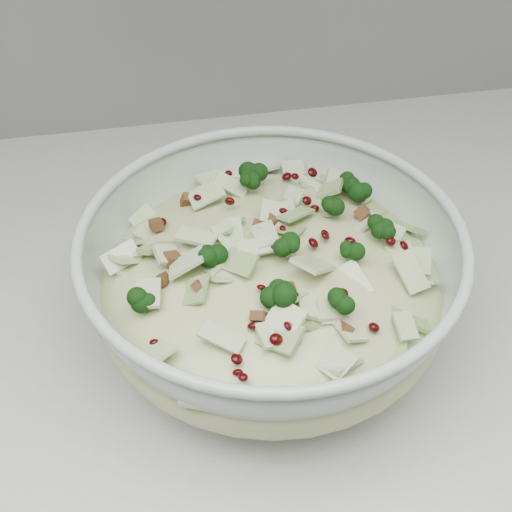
% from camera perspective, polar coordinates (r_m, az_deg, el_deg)
% --- Properties ---
extents(mixing_bowl, '(0.32, 0.32, 0.12)m').
position_cam_1_polar(mixing_bowl, '(0.59, 1.19, -2.42)').
color(mixing_bowl, '#AFC1B4').
rests_on(mixing_bowl, counter).
extents(salad, '(0.36, 0.36, 0.12)m').
position_cam_1_polar(salad, '(0.57, 1.21, -1.00)').
color(salad, '#B9C184').
rests_on(salad, mixing_bowl).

